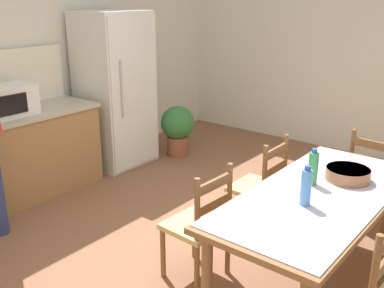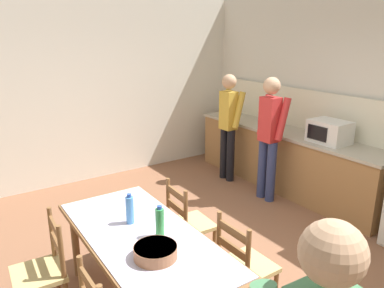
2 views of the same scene
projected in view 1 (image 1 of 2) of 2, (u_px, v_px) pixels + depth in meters
name	position (u px, v px, depth m)	size (l,w,h in m)	color
ground_plane	(212.00, 252.00, 3.77)	(8.32, 8.32, 0.00)	brown
wall_back	(16.00, 52.00, 4.87)	(6.52, 0.12, 2.90)	silver
wall_right	(363.00, 43.00, 5.73)	(0.12, 5.20, 2.90)	silver
refrigerator	(115.00, 90.00, 5.48)	(0.77, 0.73, 1.87)	silver
microwave	(7.00, 101.00, 4.41)	(0.50, 0.39, 0.30)	white
dining_table	(319.00, 203.00, 3.12)	(1.93, 0.87, 0.76)	brown
bottle_near_centre	(306.00, 187.00, 2.88)	(0.07, 0.07, 0.27)	#4C8ED6
bottle_off_centre	(313.00, 168.00, 3.19)	(0.07, 0.07, 0.27)	green
serving_bowl	(348.00, 173.00, 3.29)	(0.32, 0.32, 0.09)	#9E6642
chair_side_far_left	(200.00, 225.00, 3.31)	(0.44, 0.42, 0.91)	brown
chair_side_far_right	(260.00, 188.00, 3.94)	(0.42, 0.40, 0.91)	brown
chair_head_end	(373.00, 179.00, 4.12)	(0.43, 0.45, 0.91)	brown
potted_plant	(178.00, 127.00, 5.90)	(0.44, 0.44, 0.67)	brown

